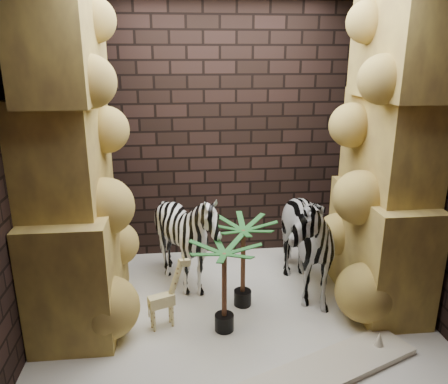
{
  "coord_description": "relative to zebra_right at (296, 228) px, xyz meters",
  "views": [
    {
      "loc": [
        -0.5,
        -3.73,
        2.36
      ],
      "look_at": [
        -0.07,
        0.15,
        1.11
      ],
      "focal_mm": 35.39,
      "sensor_mm": 36.0,
      "label": 1
    }
  ],
  "objects": [
    {
      "name": "floor",
      "position": [
        -0.65,
        -0.22,
        -0.69
      ],
      "size": [
        3.5,
        3.5,
        0.0
      ],
      "primitive_type": "plane",
      "color": "silver",
      "rests_on": "ground"
    },
    {
      "name": "wall_back",
      "position": [
        -0.65,
        1.03,
        0.81
      ],
      "size": [
        3.5,
        0.0,
        3.5
      ],
      "primitive_type": "plane",
      "rotation": [
        1.57,
        0.0,
        0.0
      ],
      "color": "black",
      "rests_on": "ground"
    },
    {
      "name": "wall_front",
      "position": [
        -0.65,
        -1.47,
        0.81
      ],
      "size": [
        3.5,
        0.0,
        3.5
      ],
      "primitive_type": "plane",
      "rotation": [
        -1.57,
        0.0,
        0.0
      ],
      "color": "black",
      "rests_on": "ground"
    },
    {
      "name": "wall_left",
      "position": [
        -2.4,
        -0.22,
        0.81
      ],
      "size": [
        0.0,
        3.0,
        3.0
      ],
      "primitive_type": "plane",
      "rotation": [
        1.57,
        0.0,
        1.57
      ],
      "color": "black",
      "rests_on": "ground"
    },
    {
      "name": "wall_right",
      "position": [
        1.1,
        -0.22,
        0.81
      ],
      "size": [
        0.0,
        3.0,
        3.0
      ],
      "primitive_type": "plane",
      "rotation": [
        1.57,
        0.0,
        -1.57
      ],
      "color": "black",
      "rests_on": "ground"
    },
    {
      "name": "rock_pillar_left",
      "position": [
        -2.05,
        -0.22,
        0.81
      ],
      "size": [
        0.68,
        1.3,
        3.0
      ],
      "primitive_type": null,
      "color": "#DCBF50",
      "rests_on": "floor"
    },
    {
      "name": "rock_pillar_right",
      "position": [
        0.77,
        -0.22,
        0.81
      ],
      "size": [
        0.58,
        1.25,
        3.0
      ],
      "primitive_type": null,
      "color": "#DCBF50",
      "rests_on": "floor"
    },
    {
      "name": "zebra_right",
      "position": [
        0.0,
        0.0,
        0.0
      ],
      "size": [
        0.73,
        1.22,
        1.38
      ],
      "primitive_type": "imported",
      "rotation": [
        0.0,
        0.0,
        0.09
      ],
      "color": "white",
      "rests_on": "floor"
    },
    {
      "name": "zebra_left",
      "position": [
        -1.08,
        0.15,
        -0.18
      ],
      "size": [
        1.19,
        1.33,
        1.02
      ],
      "primitive_type": "imported",
      "rotation": [
        0.0,
        0.0,
        -0.29
      ],
      "color": "white",
      "rests_on": "floor"
    },
    {
      "name": "giraffe_toy",
      "position": [
        -1.33,
        -0.5,
        -0.36
      ],
      "size": [
        0.36,
        0.23,
        0.67
      ],
      "primitive_type": null,
      "rotation": [
        0.0,
        0.0,
        0.37
      ],
      "color": "#F2E395",
      "rests_on": "floor"
    },
    {
      "name": "palm_front",
      "position": [
        -0.56,
        -0.22,
        -0.25
      ],
      "size": [
        0.36,
        0.36,
        0.88
      ],
      "primitive_type": null,
      "color": "#20571F",
      "rests_on": "floor"
    },
    {
      "name": "palm_back",
      "position": [
        -0.78,
        -0.61,
        -0.27
      ],
      "size": [
        0.36,
        0.36,
        0.84
      ],
      "primitive_type": null,
      "color": "#20571F",
      "rests_on": "floor"
    },
    {
      "name": "surfboard",
      "position": [
        -0.04,
        -1.23,
        -0.67
      ],
      "size": [
        1.56,
        0.95,
        0.05
      ],
      "primitive_type": "cube",
      "rotation": [
        0.0,
        0.0,
        0.4
      ],
      "color": "beige",
      "rests_on": "floor"
    }
  ]
}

